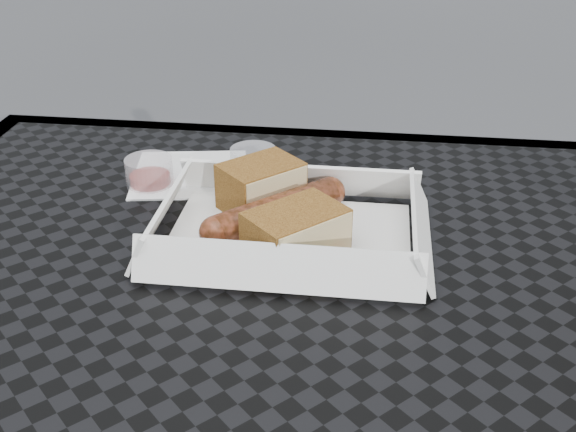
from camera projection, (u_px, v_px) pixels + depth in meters
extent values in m
cube|color=black|center=(260.00, 328.00, 0.56)|extent=(0.80, 0.80, 0.01)
cube|color=black|center=(310.00, 144.00, 0.90)|extent=(0.80, 0.03, 0.03)
cylinder|color=black|center=(72.00, 367.00, 1.08)|extent=(0.03, 0.03, 0.73)
cylinder|color=black|center=(553.00, 409.00, 1.00)|extent=(0.03, 0.03, 0.73)
cube|color=white|center=(289.00, 238.00, 0.66)|extent=(0.22, 0.15, 0.00)
cylinder|color=maroon|center=(276.00, 211.00, 0.67)|extent=(0.12, 0.11, 0.03)
sphere|color=maroon|center=(330.00, 192.00, 0.71)|extent=(0.03, 0.03, 0.03)
sphere|color=maroon|center=(216.00, 232.00, 0.64)|extent=(0.03, 0.03, 0.03)
cube|color=brown|center=(261.00, 186.00, 0.70)|extent=(0.09, 0.09, 0.05)
cube|color=brown|center=(296.00, 233.00, 0.63)|extent=(0.10, 0.10, 0.04)
cylinder|color=#E73C0A|center=(330.00, 267.00, 0.61)|extent=(0.02, 0.02, 0.00)
torus|color=white|center=(339.00, 271.00, 0.61)|extent=(0.02, 0.02, 0.00)
cube|color=#B2D17F|center=(343.00, 267.00, 0.61)|extent=(0.02, 0.02, 0.00)
cube|color=white|center=(190.00, 174.00, 0.79)|extent=(0.14, 0.14, 0.00)
cylinder|color=maroon|center=(149.00, 172.00, 0.76)|extent=(0.05, 0.05, 0.03)
cylinder|color=silver|center=(253.00, 162.00, 0.78)|extent=(0.05, 0.05, 0.03)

